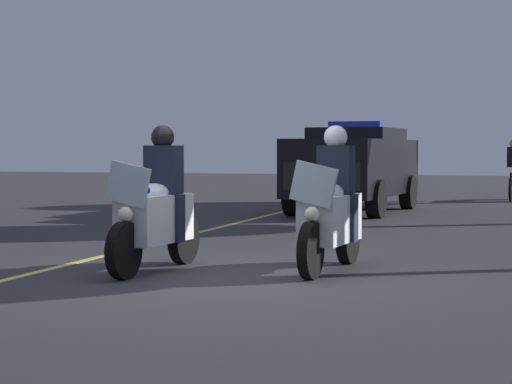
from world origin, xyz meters
TOP-DOWN VIEW (x-y plane):
  - ground_plane at (0.00, 0.00)m, footprint 80.00×80.00m
  - lane_stripe_center at (0.00, -2.20)m, footprint 48.00×0.12m
  - police_motorcycle_lead_left at (-0.28, -0.91)m, footprint 2.14×0.62m
  - police_motorcycle_lead_right at (-0.90, 1.05)m, footprint 2.14×0.62m
  - police_suv at (-10.83, -0.63)m, footprint 5.03×2.37m

SIDE VIEW (x-z plane):
  - ground_plane at x=0.00m, z-range 0.00..0.00m
  - lane_stripe_center at x=0.00m, z-range 0.00..0.01m
  - police_motorcycle_lead_left at x=-0.28m, z-range -0.16..1.56m
  - police_motorcycle_lead_right at x=-0.90m, z-range -0.16..1.56m
  - police_suv at x=-10.83m, z-range 0.04..2.09m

